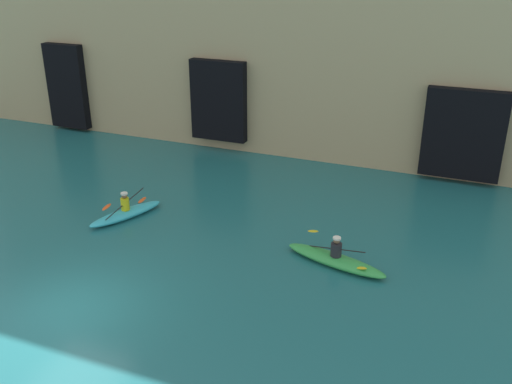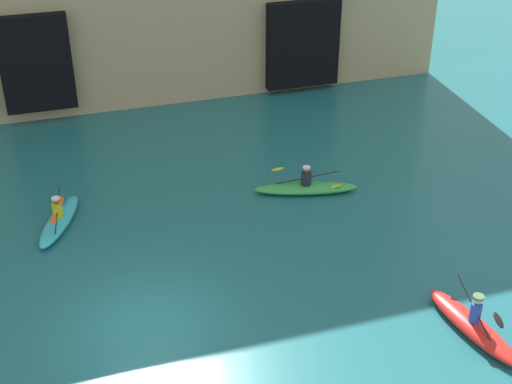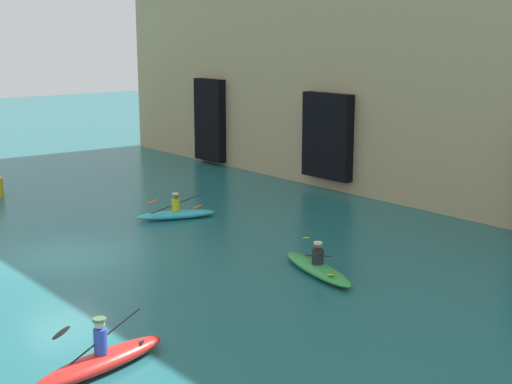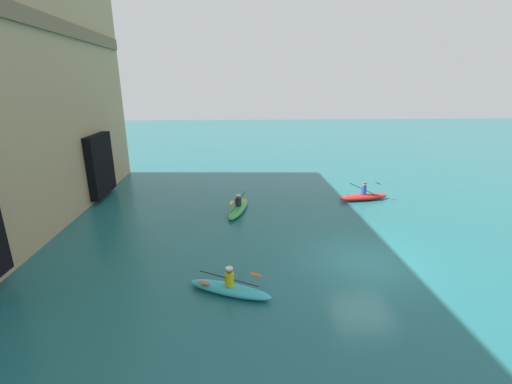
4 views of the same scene
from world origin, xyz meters
TOP-DOWN VIEW (x-y plane):
  - ground_plane at (0.00, 0.00)m, footprint 120.00×120.00m
  - kayak_green at (6.37, 5.20)m, footprint 3.60×1.61m
  - kayak_cyan at (-1.83, 5.60)m, footprint 1.84×3.11m

SIDE VIEW (x-z plane):
  - ground_plane at x=0.00m, z-range 0.00..0.00m
  - kayak_green at x=6.37m, z-range -0.30..0.70m
  - kayak_cyan at x=-1.83m, z-range -0.30..0.72m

